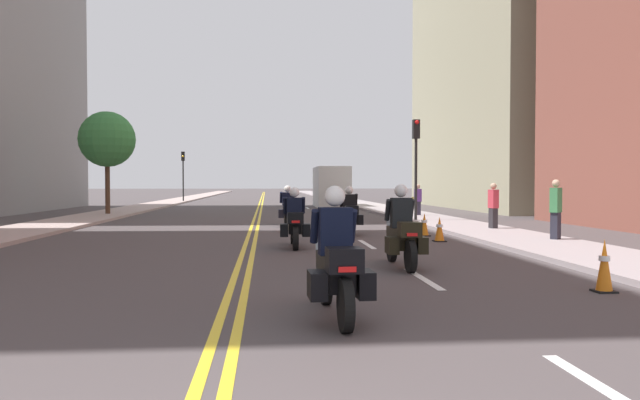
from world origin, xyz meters
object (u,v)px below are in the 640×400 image
object	(u,v)px
motorcycle_1	(402,235)
motorcycle_4	(288,210)
pedestrian_2	(556,210)
street_tree_1	(107,140)
traffic_light_near	(416,151)
traffic_cone_0	(424,225)
parked_truck	(330,189)
pedestrian_1	(418,200)
traffic_cone_2	(604,266)
motorcycle_0	(336,266)
pedestrian_0	(493,207)
motorcycle_2	(294,223)
motorcycle_3	(350,215)
traffic_light_far	(183,167)
traffic_cone_1	(439,229)

from	to	relation	value
motorcycle_1	motorcycle_4	bearing A→B (deg)	98.59
pedestrian_2	street_tree_1	size ratio (longest dim) A/B	0.33
traffic_light_near	traffic_cone_0	bearing A→B (deg)	-101.69
pedestrian_2	parked_truck	xyz separation A→B (m)	(-3.49, 26.70, 0.35)
pedestrian_1	street_tree_1	size ratio (longest dim) A/B	0.31
traffic_cone_2	parked_truck	distance (m)	34.05
motorcycle_0	pedestrian_0	xyz separation A→B (m)	(6.96, 12.95, 0.21)
motorcycle_4	pedestrian_0	bearing A→B (deg)	-25.77
motorcycle_2	motorcycle_4	distance (m)	7.67
motorcycle_3	motorcycle_4	size ratio (longest dim) A/B	1.04
motorcycle_0	traffic_cone_0	size ratio (longest dim) A/B	3.05
traffic_cone_2	traffic_light_far	world-z (taller)	traffic_light_far
motorcycle_1	parked_truck	world-z (taller)	parked_truck
motorcycle_2	pedestrian_2	bearing A→B (deg)	3.92
traffic_cone_1	street_tree_1	size ratio (longest dim) A/B	0.13
pedestrian_1	motorcycle_0	bearing A→B (deg)	82.52
traffic_cone_2	pedestrian_0	size ratio (longest dim) A/B	0.49
traffic_light_near	motorcycle_4	bearing A→B (deg)	-161.07
traffic_cone_1	pedestrian_0	bearing A→B (deg)	49.33
pedestrian_0	motorcycle_2	bearing A→B (deg)	-67.52
motorcycle_3	traffic_cone_2	distance (m)	11.03
motorcycle_1	pedestrian_0	world-z (taller)	pedestrian_0
traffic_light_far	motorcycle_4	bearing A→B (deg)	-75.16
street_tree_1	parked_truck	size ratio (longest dim) A/B	0.82
motorcycle_0	traffic_cone_1	bearing A→B (deg)	64.61
traffic_light_near	street_tree_1	distance (m)	15.83
traffic_light_near	parked_truck	world-z (taller)	traffic_light_near
motorcycle_0	parked_truck	xyz separation A→B (m)	(3.67, 35.52, 0.61)
motorcycle_4	traffic_light_near	xyz separation A→B (m)	(5.51, 1.89, 2.40)
parked_truck	traffic_cone_1	bearing A→B (deg)	-89.07
motorcycle_3	traffic_light_near	bearing A→B (deg)	58.56
motorcycle_2	traffic_cone_0	distance (m)	5.26
motorcycle_0	street_tree_1	distance (m)	26.21
pedestrian_2	motorcycle_3	bearing A→B (deg)	104.39
motorcycle_0	traffic_cone_0	world-z (taller)	motorcycle_0
motorcycle_4	traffic_light_far	distance (m)	31.52
motorcycle_1	pedestrian_1	bearing A→B (deg)	74.35
motorcycle_4	traffic_cone_2	size ratio (longest dim) A/B	2.64
traffic_cone_0	traffic_light_near	bearing A→B (deg)	78.31
motorcycle_0	pedestrian_1	size ratio (longest dim) A/B	1.38
motorcycle_0	traffic_light_near	size ratio (longest dim) A/B	0.51
street_tree_1	pedestrian_2	bearing A→B (deg)	-44.13
pedestrian_0	street_tree_1	size ratio (longest dim) A/B	0.32
motorcycle_0	traffic_light_far	xyz separation A→B (m)	(-8.09, 46.42, 2.40)
motorcycle_4	motorcycle_1	bearing A→B (deg)	-82.87
motorcycle_0	pedestrian_2	distance (m)	11.36
motorcycle_1	traffic_light_near	distance (m)	14.22
traffic_cone_0	pedestrian_1	bearing A→B (deg)	76.97
motorcycle_3	parked_truck	bearing A→B (deg)	86.52
motorcycle_0	motorcycle_1	distance (m)	4.76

